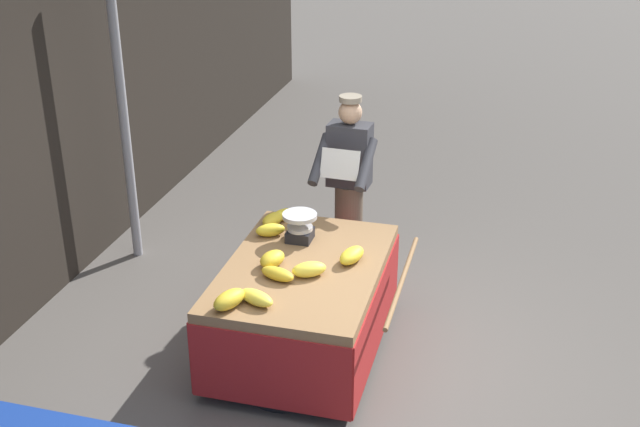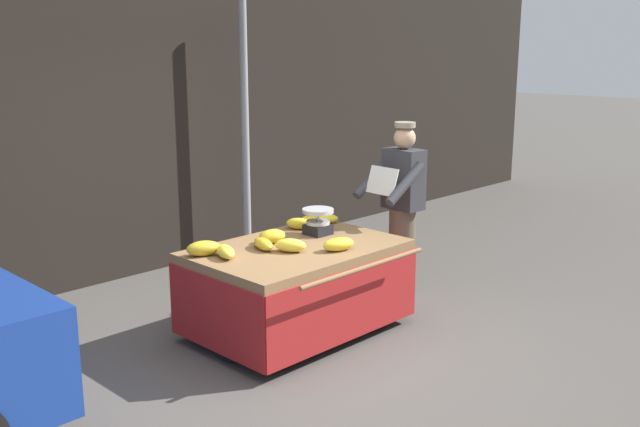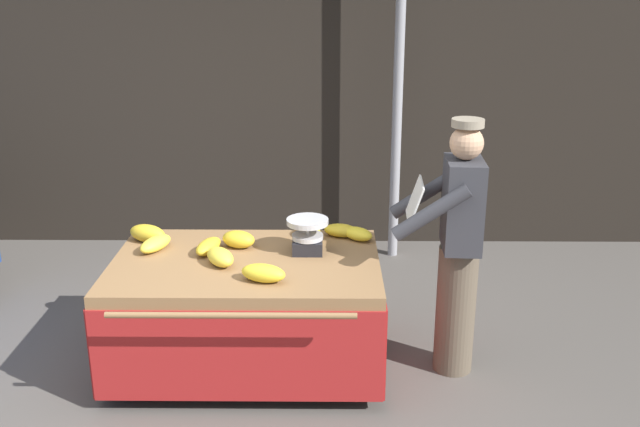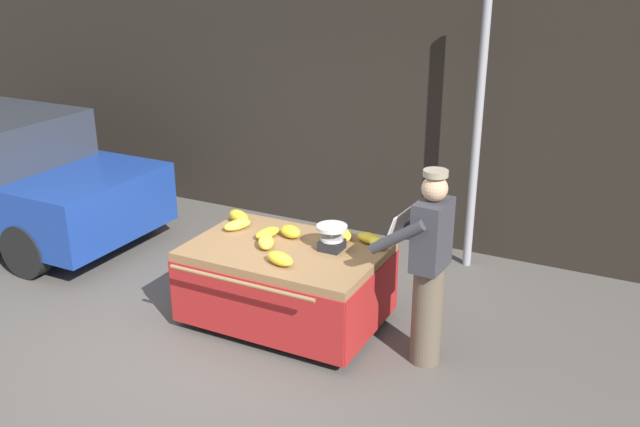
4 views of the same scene
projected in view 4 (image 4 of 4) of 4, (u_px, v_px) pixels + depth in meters
The scene contains 16 objects.
ground_plane at pixel (238, 336), 6.40m from camera, with size 60.00×60.00×0.00m, color #514C47.
back_wall at pixel (371, 58), 8.10m from camera, with size 16.00×0.24×4.27m, color black.
street_pole at pixel (477, 137), 7.33m from camera, with size 0.09×0.09×2.93m, color gray.
banana_cart at pixel (286, 267), 6.44m from camera, with size 1.77×1.38×0.77m.
weighing_scale at pixel (332, 238), 6.28m from camera, with size 0.28×0.28×0.23m.
banana_bunch_0 at pixel (266, 242), 6.34m from camera, with size 0.14×0.26×0.11m, color yellow.
banana_bunch_1 at pixel (280, 259), 6.00m from camera, with size 0.14×0.28×0.11m, color yellow.
banana_bunch_2 at pixel (369, 238), 6.46m from camera, with size 0.14×0.25×0.09m, color gold.
banana_bunch_3 at pixel (290, 232), 6.57m from camera, with size 0.15×0.23×0.12m, color gold.
banana_bunch_4 at pixel (239, 217), 6.93m from camera, with size 0.14×0.28×0.12m, color gold.
banana_bunch_5 at pixel (268, 233), 6.57m from camera, with size 0.12×0.28×0.09m, color gold.
banana_bunch_6 at pixel (237, 225), 6.76m from camera, with size 0.13×0.29×0.10m, color yellow.
banana_bunch_7 at pixel (345, 235), 6.51m from camera, with size 0.12×0.24×0.11m, color yellow.
banana_bunch_8 at pixel (377, 243), 6.35m from camera, with size 0.13×0.23×0.09m, color yellow.
vendor_person at pixel (428, 268), 5.72m from camera, with size 0.60×0.54×1.71m.
parked_car at pixel (0, 175), 8.49m from camera, with size 3.91×1.76×1.51m.
Camera 4 is at (3.20, -4.64, 3.32)m, focal length 39.24 mm.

